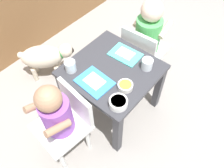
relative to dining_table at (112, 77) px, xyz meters
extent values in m
plane|color=gray|center=(0.00, 0.00, -0.35)|extent=(7.00, 7.00, 0.00)
cube|color=#333338|center=(0.00, 0.00, 0.07)|extent=(0.51, 0.52, 0.03)
cube|color=#333338|center=(-0.22, -0.23, -0.15)|extent=(0.04, 0.04, 0.41)
cube|color=#333338|center=(0.22, -0.23, -0.15)|extent=(0.04, 0.04, 0.41)
cube|color=#333338|center=(-0.22, 0.23, -0.15)|extent=(0.04, 0.04, 0.41)
cube|color=#333338|center=(0.22, 0.23, -0.15)|extent=(0.04, 0.04, 0.41)
cube|color=silver|center=(-0.42, 0.03, -0.08)|extent=(0.31, 0.31, 0.02)
cube|color=silver|center=(-0.30, 0.02, 0.04)|extent=(0.05, 0.27, 0.22)
cylinder|color=purple|center=(-0.42, 0.03, 0.05)|extent=(0.16, 0.16, 0.23)
sphere|color=#A87A5B|center=(-0.43, 0.03, 0.23)|extent=(0.14, 0.14, 0.14)
cylinder|color=silver|center=(-0.51, 0.14, -0.22)|extent=(0.03, 0.03, 0.26)
cylinder|color=silver|center=(-0.53, -0.06, -0.22)|extent=(0.03, 0.03, 0.26)
cylinder|color=silver|center=(-0.31, 0.12, -0.22)|extent=(0.03, 0.03, 0.26)
cylinder|color=silver|center=(-0.34, -0.08, -0.22)|extent=(0.03, 0.03, 0.26)
cylinder|color=#A87A5B|center=(-0.46, 0.13, 0.11)|extent=(0.15, 0.06, 0.09)
cylinder|color=#A87A5B|center=(-0.48, -0.06, 0.11)|extent=(0.15, 0.06, 0.09)
cube|color=silver|center=(0.42, 0.02, -0.08)|extent=(0.30, 0.30, 0.02)
cube|color=silver|center=(0.30, 0.02, 0.04)|extent=(0.04, 0.27, 0.22)
cylinder|color=#4CB259|center=(0.42, 0.02, 0.06)|extent=(0.18, 0.18, 0.25)
sphere|color=beige|center=(0.43, 0.03, 0.25)|extent=(0.15, 0.15, 0.15)
cylinder|color=silver|center=(0.53, -0.07, -0.22)|extent=(0.03, 0.03, 0.26)
cylinder|color=silver|center=(0.52, 0.13, -0.22)|extent=(0.03, 0.03, 0.26)
cylinder|color=silver|center=(0.33, -0.08, -0.22)|extent=(0.03, 0.03, 0.26)
cylinder|color=silver|center=(0.32, 0.12, -0.22)|extent=(0.03, 0.03, 0.26)
cylinder|color=beige|center=(0.48, -0.07, 0.12)|extent=(0.15, 0.05, 0.09)
cylinder|color=beige|center=(0.47, 0.13, 0.12)|extent=(0.15, 0.05, 0.09)
ellipsoid|color=beige|center=(-0.09, 0.62, -0.15)|extent=(0.35, 0.35, 0.18)
sphere|color=beige|center=(0.04, 0.50, -0.10)|extent=(0.11, 0.11, 0.11)
sphere|color=black|center=(0.07, 0.47, -0.11)|extent=(0.05, 0.05, 0.05)
torus|color=green|center=(0.02, 0.52, -0.12)|extent=(0.09, 0.09, 0.10)
sphere|color=beige|center=(-0.21, 0.73, -0.11)|extent=(0.05, 0.05, 0.05)
cylinder|color=beige|center=(-0.06, 0.53, -0.29)|extent=(0.04, 0.04, 0.12)
cylinder|color=beige|center=(0.01, 0.60, -0.29)|extent=(0.04, 0.04, 0.12)
cylinder|color=beige|center=(-0.19, 0.65, -0.29)|extent=(0.04, 0.04, 0.12)
cylinder|color=beige|center=(-0.12, 0.72, -0.29)|extent=(0.04, 0.04, 0.12)
cube|color=#388CD8|center=(-0.14, 0.01, 0.09)|extent=(0.17, 0.21, 0.01)
cube|color=white|center=(-0.14, 0.01, 0.09)|extent=(0.09, 0.11, 0.01)
cube|color=#4CC6BC|center=(0.14, 0.01, 0.09)|extent=(0.15, 0.20, 0.01)
cube|color=white|center=(0.14, 0.01, 0.09)|extent=(0.08, 0.11, 0.01)
cylinder|color=white|center=(0.14, -0.16, 0.12)|extent=(0.07, 0.07, 0.07)
cylinder|color=silver|center=(0.14, -0.16, 0.10)|extent=(0.06, 0.06, 0.04)
cylinder|color=white|center=(-0.17, 0.18, 0.12)|extent=(0.07, 0.07, 0.07)
cylinder|color=silver|center=(-0.17, 0.18, 0.10)|extent=(0.06, 0.06, 0.03)
cylinder|color=white|center=(-0.18, -0.19, 0.10)|extent=(0.10, 0.10, 0.04)
cylinder|color=#B26633|center=(-0.18, -0.19, 0.12)|extent=(0.08, 0.08, 0.01)
cylinder|color=silver|center=(-0.06, -0.15, 0.10)|extent=(0.09, 0.09, 0.03)
cylinder|color=gold|center=(-0.06, -0.15, 0.11)|extent=(0.07, 0.07, 0.01)
camera|label=1|loc=(-0.71, -0.59, 1.13)|focal=36.71mm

